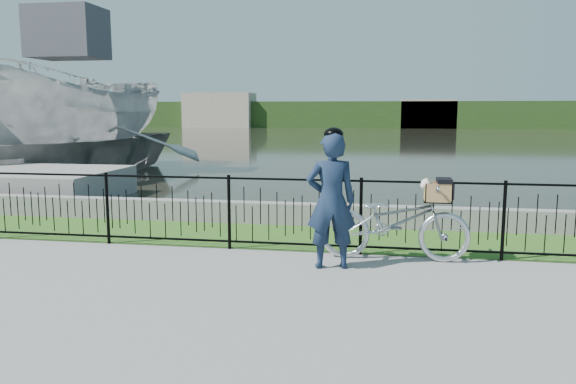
% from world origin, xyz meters
% --- Properties ---
extents(ground, '(120.00, 120.00, 0.00)m').
position_xyz_m(ground, '(0.00, 0.00, 0.00)').
color(ground, gray).
rests_on(ground, ground).
extents(grass_strip, '(60.00, 2.00, 0.01)m').
position_xyz_m(grass_strip, '(0.00, 2.60, 0.00)').
color(grass_strip, '#34601E').
rests_on(grass_strip, ground).
extents(water, '(120.00, 120.00, 0.00)m').
position_xyz_m(water, '(0.00, 33.00, 0.00)').
color(water, black).
rests_on(water, ground).
extents(quay_wall, '(60.00, 0.30, 0.40)m').
position_xyz_m(quay_wall, '(0.00, 3.60, 0.20)').
color(quay_wall, gray).
rests_on(quay_wall, ground).
extents(fence, '(14.00, 0.06, 1.15)m').
position_xyz_m(fence, '(0.00, 1.60, 0.58)').
color(fence, black).
rests_on(fence, ground).
extents(far_treeline, '(120.00, 6.00, 3.00)m').
position_xyz_m(far_treeline, '(0.00, 60.00, 1.50)').
color(far_treeline, '#29451A').
rests_on(far_treeline, ground).
extents(far_building_left, '(8.00, 4.00, 4.00)m').
position_xyz_m(far_building_left, '(-18.00, 58.00, 2.00)').
color(far_building_left, '#AC9A8A').
rests_on(far_building_left, ground).
extents(far_building_right, '(6.00, 3.00, 3.20)m').
position_xyz_m(far_building_right, '(6.00, 58.50, 1.60)').
color(far_building_right, '#AC9A8A').
rests_on(far_building_right, ground).
extents(bicycle_rig, '(2.11, 0.74, 1.20)m').
position_xyz_m(bicycle_rig, '(1.49, 1.40, 0.56)').
color(bicycle_rig, silver).
rests_on(bicycle_rig, ground).
extents(cyclist, '(0.74, 0.57, 1.90)m').
position_xyz_m(cyclist, '(0.63, 0.84, 0.94)').
color(cyclist, '#16243D').
rests_on(cyclist, ground).
extents(boat_near, '(4.60, 9.52, 5.34)m').
position_xyz_m(boat_near, '(-8.76, 10.41, 1.90)').
color(boat_near, '#B2B2B2').
rests_on(boat_near, water).
extents(boat_far, '(7.41, 9.87, 1.94)m').
position_xyz_m(boat_far, '(-8.88, 10.19, 0.97)').
color(boat_far, '#B2B2B2').
rests_on(boat_far, water).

